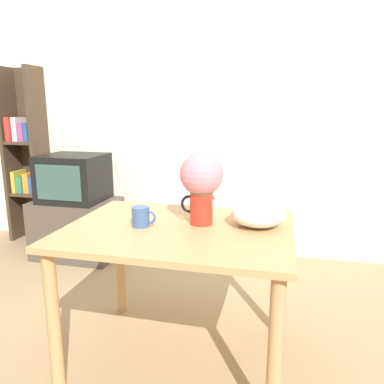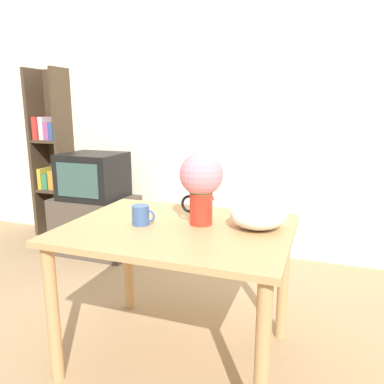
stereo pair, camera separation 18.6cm
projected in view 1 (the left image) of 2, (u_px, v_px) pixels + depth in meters
ground_plane at (149, 354)px, 2.02m from camera, size 12.00×12.00×0.00m
wall_back at (210, 108)px, 3.28m from camera, size 8.00×0.05×2.60m
table at (179, 248)px, 1.86m from camera, size 1.10×0.84×0.73m
flower_vase at (201, 181)px, 1.84m from camera, size 0.21×0.21×0.36m
coffee_mug at (141, 217)px, 1.84m from camera, size 0.12×0.09×0.10m
white_bowl at (258, 213)px, 1.84m from camera, size 0.27×0.27×0.13m
tv_stand at (77, 228)px, 3.33m from camera, size 0.71×0.48×0.51m
tv_set at (74, 178)px, 3.23m from camera, size 0.51×0.47×0.40m
bookshelf at (27, 156)px, 3.66m from camera, size 0.36×0.27×1.68m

